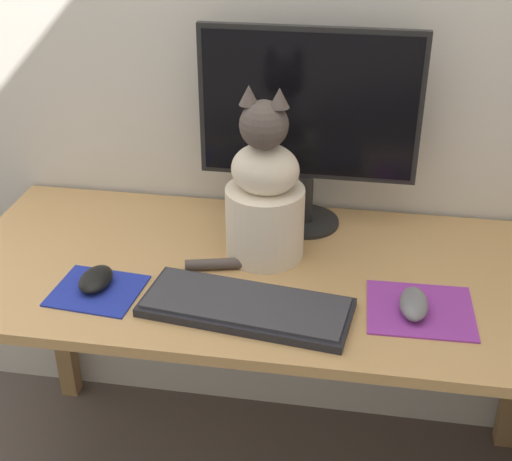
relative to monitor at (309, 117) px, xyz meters
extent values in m
cube|color=tan|center=(-0.06, -0.22, -0.29)|extent=(1.41, 0.64, 0.02)
cube|color=olive|center=(-0.73, 0.06, -0.65)|extent=(0.05, 0.05, 0.68)
cylinder|color=black|center=(0.00, 0.00, -0.28)|extent=(0.17, 0.17, 0.01)
cylinder|color=black|center=(0.00, 0.00, -0.21)|extent=(0.04, 0.04, 0.12)
cube|color=black|center=(0.00, 0.00, 0.03)|extent=(0.51, 0.02, 0.36)
cube|color=black|center=(0.00, -0.01, 0.03)|extent=(0.49, 0.00, 0.33)
cube|color=black|center=(-0.08, -0.39, -0.27)|extent=(0.44, 0.22, 0.02)
cube|color=#333338|center=(-0.08, -0.39, -0.26)|extent=(0.43, 0.20, 0.01)
cube|color=#1E2D9E|center=(-0.41, -0.37, -0.28)|extent=(0.20, 0.18, 0.00)
cube|color=purple|center=(0.27, -0.33, -0.28)|extent=(0.22, 0.20, 0.00)
ellipsoid|color=black|center=(-0.41, -0.35, -0.26)|extent=(0.07, 0.11, 0.03)
ellipsoid|color=slate|center=(0.26, -0.34, -0.26)|extent=(0.06, 0.11, 0.04)
cylinder|color=beige|center=(-0.08, -0.16, -0.20)|extent=(0.20, 0.20, 0.17)
ellipsoid|color=beige|center=(-0.08, -0.16, -0.07)|extent=(0.16, 0.14, 0.12)
sphere|color=#4C423D|center=(-0.08, -0.17, 0.04)|extent=(0.12, 0.12, 0.10)
cone|color=#4C423D|center=(-0.11, -0.17, 0.10)|extent=(0.05, 0.05, 0.04)
cone|color=#4C423D|center=(-0.05, -0.18, 0.10)|extent=(0.05, 0.05, 0.04)
cylinder|color=#4C423D|center=(-0.13, -0.23, -0.27)|extent=(0.23, 0.08, 0.03)
camera|label=1|loc=(0.13, -1.56, 0.58)|focal=50.00mm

